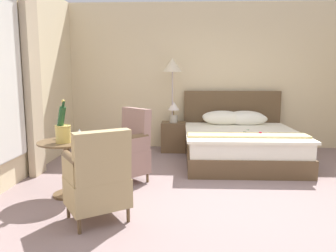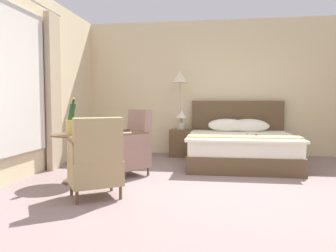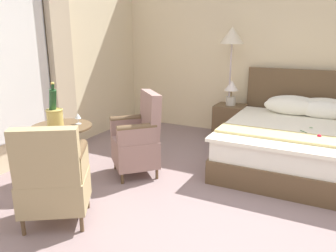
{
  "view_description": "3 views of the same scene",
  "coord_description": "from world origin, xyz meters",
  "px_view_note": "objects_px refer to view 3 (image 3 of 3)",
  "views": [
    {
      "loc": [
        -0.69,
        -3.59,
        1.46
      ],
      "look_at": [
        -0.87,
        1.0,
        0.75
      ],
      "focal_mm": 35.0,
      "sensor_mm": 36.0,
      "label": 1
    },
    {
      "loc": [
        -0.13,
        -4.11,
        1.12
      ],
      "look_at": [
        -0.87,
        1.0,
        0.75
      ],
      "focal_mm": 35.0,
      "sensor_mm": 36.0,
      "label": 2
    },
    {
      "loc": [
        0.6,
        -2.41,
        1.68
      ],
      "look_at": [
        -1.0,
        0.77,
        0.68
      ],
      "focal_mm": 35.0,
      "sensor_mm": 36.0,
      "label": 3
    }
  ],
  "objects_px": {
    "bed": "(301,141)",
    "champagne_bucket": "(54,114)",
    "armchair_by_window": "(138,139)",
    "side_table_round": "(63,146)",
    "wine_glass_near_bucket": "(78,117)",
    "bedside_lamp": "(231,90)",
    "armchair_facing_bed": "(53,178)",
    "floor_lamp_brass": "(232,44)",
    "wine_glass_near_edge": "(60,114)",
    "nightstand": "(230,122)"
  },
  "relations": [
    {
      "from": "bedside_lamp",
      "to": "armchair_facing_bed",
      "type": "relative_size",
      "value": 0.42
    },
    {
      "from": "armchair_by_window",
      "to": "champagne_bucket",
      "type": "bearing_deg",
      "value": -133.63
    },
    {
      "from": "bed",
      "to": "side_table_round",
      "type": "xyz_separation_m",
      "value": [
        -2.39,
        -1.8,
        0.11
      ]
    },
    {
      "from": "bedside_lamp",
      "to": "floor_lamp_brass",
      "type": "xyz_separation_m",
      "value": [
        -0.02,
        -0.03,
        0.72
      ]
    },
    {
      "from": "bedside_lamp",
      "to": "floor_lamp_brass",
      "type": "distance_m",
      "value": 0.72
    },
    {
      "from": "nightstand",
      "to": "bedside_lamp",
      "type": "bearing_deg",
      "value": 180.0
    },
    {
      "from": "bed",
      "to": "wine_glass_near_bucket",
      "type": "relative_size",
      "value": 16.55
    },
    {
      "from": "bedside_lamp",
      "to": "armchair_by_window",
      "type": "bearing_deg",
      "value": -107.69
    },
    {
      "from": "champagne_bucket",
      "to": "armchair_facing_bed",
      "type": "distance_m",
      "value": 0.93
    },
    {
      "from": "wine_glass_near_edge",
      "to": "floor_lamp_brass",
      "type": "bearing_deg",
      "value": 59.73
    },
    {
      "from": "bed",
      "to": "wine_glass_near_edge",
      "type": "relative_size",
      "value": 15.34
    },
    {
      "from": "floor_lamp_brass",
      "to": "side_table_round",
      "type": "bearing_deg",
      "value": -116.46
    },
    {
      "from": "bedside_lamp",
      "to": "wine_glass_near_edge",
      "type": "relative_size",
      "value": 2.95
    },
    {
      "from": "champagne_bucket",
      "to": "armchair_by_window",
      "type": "height_order",
      "value": "champagne_bucket"
    },
    {
      "from": "wine_glass_near_edge",
      "to": "side_table_round",
      "type": "bearing_deg",
      "value": -43.23
    },
    {
      "from": "bed",
      "to": "champagne_bucket",
      "type": "relative_size",
      "value": 4.12
    },
    {
      "from": "wine_glass_near_bucket",
      "to": "armchair_by_window",
      "type": "distance_m",
      "value": 0.76
    },
    {
      "from": "bedside_lamp",
      "to": "champagne_bucket",
      "type": "relative_size",
      "value": 0.79
    },
    {
      "from": "bed",
      "to": "wine_glass_near_bucket",
      "type": "distance_m",
      "value": 2.85
    },
    {
      "from": "floor_lamp_brass",
      "to": "armchair_facing_bed",
      "type": "relative_size",
      "value": 1.87
    },
    {
      "from": "floor_lamp_brass",
      "to": "champagne_bucket",
      "type": "xyz_separation_m",
      "value": [
        -1.22,
        -2.52,
        -0.7
      ]
    },
    {
      "from": "wine_glass_near_bucket",
      "to": "side_table_round",
      "type": "bearing_deg",
      "value": -129.34
    },
    {
      "from": "nightstand",
      "to": "bedside_lamp",
      "type": "height_order",
      "value": "bedside_lamp"
    },
    {
      "from": "side_table_round",
      "to": "armchair_facing_bed",
      "type": "xyz_separation_m",
      "value": [
        0.56,
        -0.71,
        0.01
      ]
    },
    {
      "from": "nightstand",
      "to": "champagne_bucket",
      "type": "height_order",
      "value": "champagne_bucket"
    },
    {
      "from": "bed",
      "to": "side_table_round",
      "type": "bearing_deg",
      "value": -143.12
    },
    {
      "from": "bed",
      "to": "bedside_lamp",
      "type": "bearing_deg",
      "value": 149.88
    },
    {
      "from": "wine_glass_near_bucket",
      "to": "armchair_facing_bed",
      "type": "bearing_deg",
      "value": -62.6
    },
    {
      "from": "bedside_lamp",
      "to": "side_table_round",
      "type": "height_order",
      "value": "bedside_lamp"
    },
    {
      "from": "bed",
      "to": "bedside_lamp",
      "type": "distance_m",
      "value": 1.42
    },
    {
      "from": "wine_glass_near_bucket",
      "to": "armchair_facing_bed",
      "type": "xyz_separation_m",
      "value": [
        0.44,
        -0.85,
        -0.33
      ]
    },
    {
      "from": "wine_glass_near_bucket",
      "to": "armchair_facing_bed",
      "type": "height_order",
      "value": "armchair_facing_bed"
    },
    {
      "from": "bed",
      "to": "champagne_bucket",
      "type": "xyz_separation_m",
      "value": [
        -2.4,
        -1.88,
        0.5
      ]
    },
    {
      "from": "wine_glass_near_bucket",
      "to": "bedside_lamp",
      "type": "bearing_deg",
      "value": 64.3
    },
    {
      "from": "wine_glass_near_edge",
      "to": "armchair_facing_bed",
      "type": "height_order",
      "value": "armchair_facing_bed"
    },
    {
      "from": "side_table_round",
      "to": "bedside_lamp",
      "type": "bearing_deg",
      "value": 63.38
    },
    {
      "from": "champagne_bucket",
      "to": "wine_glass_near_edge",
      "type": "relative_size",
      "value": 3.72
    },
    {
      "from": "nightstand",
      "to": "floor_lamp_brass",
      "type": "bearing_deg",
      "value": -128.17
    },
    {
      "from": "bedside_lamp",
      "to": "floor_lamp_brass",
      "type": "height_order",
      "value": "floor_lamp_brass"
    },
    {
      "from": "wine_glass_near_bucket",
      "to": "nightstand",
      "type": "bearing_deg",
      "value": 64.3
    },
    {
      "from": "bedside_lamp",
      "to": "nightstand",
      "type": "bearing_deg",
      "value": 0.0
    },
    {
      "from": "champagne_bucket",
      "to": "wine_glass_near_edge",
      "type": "distance_m",
      "value": 0.25
    },
    {
      "from": "wine_glass_near_edge",
      "to": "wine_glass_near_bucket",
      "type": "bearing_deg",
      "value": 3.92
    },
    {
      "from": "side_table_round",
      "to": "champagne_bucket",
      "type": "distance_m",
      "value": 0.4
    },
    {
      "from": "armchair_by_window",
      "to": "armchair_facing_bed",
      "type": "bearing_deg",
      "value": -93.43
    },
    {
      "from": "wine_glass_near_bucket",
      "to": "armchair_facing_bed",
      "type": "relative_size",
      "value": 0.13
    },
    {
      "from": "nightstand",
      "to": "wine_glass_near_edge",
      "type": "xyz_separation_m",
      "value": [
        -1.37,
        -2.34,
        0.5
      ]
    },
    {
      "from": "wine_glass_near_edge",
      "to": "armchair_by_window",
      "type": "height_order",
      "value": "armchair_by_window"
    },
    {
      "from": "side_table_round",
      "to": "armchair_by_window",
      "type": "relative_size",
      "value": 0.67
    },
    {
      "from": "bed",
      "to": "floor_lamp_brass",
      "type": "distance_m",
      "value": 1.81
    }
  ]
}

